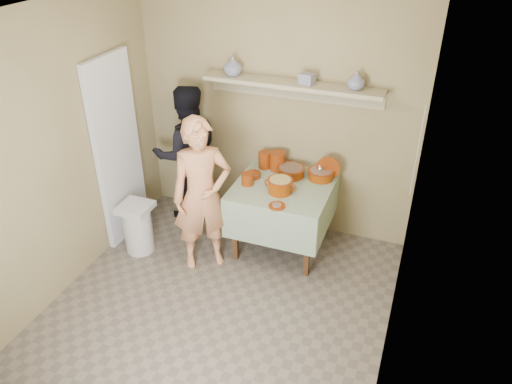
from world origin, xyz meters
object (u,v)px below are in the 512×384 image
at_px(person_helper, 188,154).
at_px(trash_bin, 138,227).
at_px(cazuela_rice, 280,185).
at_px(serving_table, 283,195).
at_px(person_cook, 202,196).

bearing_deg(person_helper, trash_bin, 39.65).
height_order(cazuela_rice, trash_bin, cazuela_rice).
xyz_separation_m(serving_table, cazuela_rice, (0.01, -0.15, 0.20)).
bearing_deg(person_cook, person_helper, 90.05).
xyz_separation_m(serving_table, trash_bin, (-1.40, -0.60, -0.36)).
bearing_deg(cazuela_rice, trash_bin, -162.39).
bearing_deg(person_helper, cazuela_rice, 126.56).
distance_m(person_cook, serving_table, 0.86).
distance_m(person_cook, cazuela_rice, 0.77).
bearing_deg(person_helper, serving_table, 133.04).
bearing_deg(person_cook, cazuela_rice, -5.38).
distance_m(person_cook, trash_bin, 0.91).
relative_size(person_cook, person_helper, 1.00).
xyz_separation_m(person_helper, trash_bin, (-0.20, -0.82, -0.51)).
distance_m(serving_table, cazuela_rice, 0.25).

